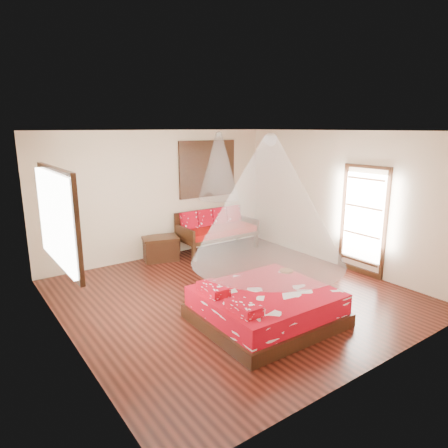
{
  "coord_description": "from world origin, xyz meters",
  "views": [
    {
      "loc": [
        -3.92,
        -5.2,
        2.86
      ],
      "look_at": [
        0.16,
        0.52,
        1.15
      ],
      "focal_mm": 32.0,
      "sensor_mm": 36.0,
      "label": 1
    }
  ],
  "objects": [
    {
      "name": "room",
      "position": [
        0.0,
        0.0,
        1.4
      ],
      "size": [
        5.54,
        5.54,
        2.84
      ],
      "color": "black",
      "rests_on": "ground"
    },
    {
      "name": "bed",
      "position": [
        -0.22,
        -1.07,
        0.25
      ],
      "size": [
        1.97,
        1.79,
        0.63
      ],
      "rotation": [
        0.0,
        0.0,
        -0.02
      ],
      "color": "black",
      "rests_on": "floor"
    },
    {
      "name": "daybed",
      "position": [
        1.26,
        2.39,
        0.52
      ],
      "size": [
        1.88,
        0.84,
        0.97
      ],
      "color": "black",
      "rests_on": "floor"
    },
    {
      "name": "storage_chest",
      "position": [
        -0.17,
        2.45,
        0.27
      ],
      "size": [
        0.88,
        0.74,
        0.52
      ],
      "rotation": [
        0.0,
        0.0,
        -0.27
      ],
      "color": "black",
      "rests_on": "floor"
    },
    {
      "name": "shutter_panel",
      "position": [
        1.26,
        2.72,
        1.9
      ],
      "size": [
        1.52,
        0.06,
        1.32
      ],
      "color": "black",
      "rests_on": "wall_back"
    },
    {
      "name": "window_left",
      "position": [
        -2.71,
        0.2,
        1.7
      ],
      "size": [
        0.1,
        1.74,
        1.34
      ],
      "color": "black",
      "rests_on": "wall_left"
    },
    {
      "name": "glazed_door",
      "position": [
        2.72,
        -0.6,
        1.07
      ],
      "size": [
        0.08,
        1.02,
        2.16
      ],
      "color": "black",
      "rests_on": "floor"
    },
    {
      "name": "wine_tray",
      "position": [
        0.6,
        -0.67,
        0.55
      ],
      "size": [
        0.22,
        0.22,
        0.18
      ],
      "rotation": [
        0.0,
        0.0,
        -0.21
      ],
      "color": "brown",
      "rests_on": "bed"
    },
    {
      "name": "mosquito_net_main",
      "position": [
        -0.2,
        -1.07,
        1.85
      ],
      "size": [
        2.22,
        2.22,
        1.8
      ],
      "primitive_type": "cone",
      "color": "white",
      "rests_on": "ceiling"
    },
    {
      "name": "mosquito_net_daybed",
      "position": [
        1.26,
        2.25,
        2.0
      ],
      "size": [
        0.94,
        0.94,
        1.5
      ],
      "primitive_type": "cone",
      "color": "white",
      "rests_on": "ceiling"
    }
  ]
}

